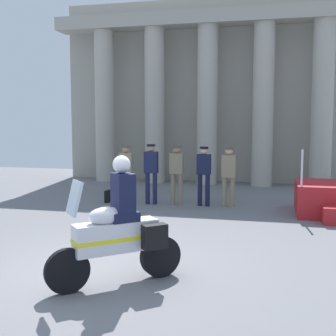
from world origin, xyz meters
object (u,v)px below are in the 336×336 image
Objects in this scene: officer_in_row_0 at (126,169)px; officer_in_row_4 at (229,172)px; briefcase_on_ground at (108,196)px; officer_in_row_3 at (204,171)px; officer_in_row_2 at (177,170)px; officer_in_row_1 at (151,169)px; motorcycle_with_rider at (120,231)px.

officer_in_row_4 is at bearing -177.59° from officer_in_row_0.
officer_in_row_3 is at bearing 2.05° from briefcase_on_ground.
officer_in_row_2 is 1.47m from officer_in_row_4.
briefcase_on_ground is at bearing 3.30° from officer_in_row_3.
officer_in_row_2 is 2.23m from briefcase_on_ground.
officer_in_row_4 is (2.98, 0.06, -0.01)m from officer_in_row_0.
briefcase_on_ground is (-0.55, -0.07, -0.82)m from officer_in_row_0.
officer_in_row_1 is 1.02× the size of officer_in_row_2.
officer_in_row_0 is 0.97× the size of officer_in_row_1.
officer_in_row_2 is 1.01× the size of officer_in_row_3.
briefcase_on_ground is at bearing 4.14° from officer_in_row_2.
officer_in_row_1 is 1.52m from officer_in_row_3.
officer_in_row_4 is (1.47, 0.02, -0.02)m from officer_in_row_2.
officer_in_row_0 is 0.77m from officer_in_row_1.
officer_in_row_0 reaches higher than officer_in_row_4.
officer_in_row_0 reaches higher than officer_in_row_3.
motorcycle_with_rider is at bearing 102.78° from officer_in_row_1.
officer_in_row_3 is 4.67× the size of briefcase_on_ground.
officer_in_row_1 is 2.21m from officer_in_row_4.
briefcase_on_ground is at bearing 3.34° from officer_in_row_4.
officer_in_row_4 is 3.63m from briefcase_on_ground.
officer_in_row_1 is at bearing 1.42° from briefcase_on_ground.
briefcase_on_ground is at bearing -108.40° from motorcycle_with_rider.
officer_in_row_2 is at bearing -126.44° from motorcycle_with_rider.
officer_in_row_2 is (0.74, 0.07, -0.02)m from officer_in_row_1.
briefcase_on_ground is (-3.54, -0.13, -0.81)m from officer_in_row_4.
motorcycle_with_rider is at bearing 109.36° from officer_in_row_0.
motorcycle_with_rider is (1.26, -6.18, -0.23)m from officer_in_row_1.
officer_in_row_1 is 4.82× the size of briefcase_on_ground.
officer_in_row_0 is 1.00× the size of officer_in_row_3.
officer_in_row_0 is 2.98m from officer_in_row_4.
officer_in_row_0 is 4.69× the size of briefcase_on_ground.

